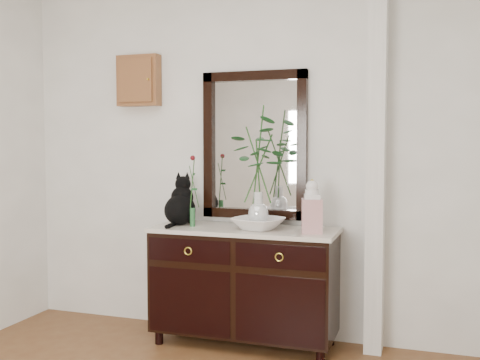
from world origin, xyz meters
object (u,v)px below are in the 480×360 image
(ginger_jar, at_px, (312,206))
(lotus_bowl, at_px, (258,224))
(sideboard, at_px, (244,280))
(cat, at_px, (180,200))

(ginger_jar, bearing_deg, lotus_bowl, 176.81)
(sideboard, xyz_separation_m, lotus_bowl, (0.12, -0.04, 0.42))
(sideboard, bearing_deg, cat, 178.50)
(cat, xyz_separation_m, ginger_jar, (1.01, -0.08, 0.00))
(cat, relative_size, lotus_bowl, 1.06)
(lotus_bowl, height_order, ginger_jar, ginger_jar)
(sideboard, relative_size, cat, 3.63)
(sideboard, bearing_deg, ginger_jar, -7.51)
(sideboard, relative_size, ginger_jar, 3.62)
(cat, bearing_deg, sideboard, -7.06)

